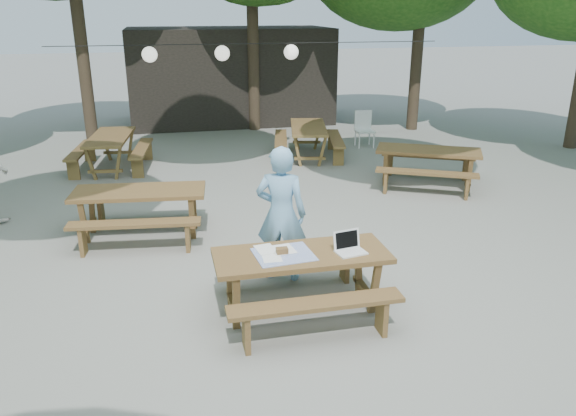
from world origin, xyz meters
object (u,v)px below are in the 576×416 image
(picnic_table_nw, at_px, (141,212))
(main_picnic_table, at_px, (301,281))
(woman, at_px, (281,214))
(plastic_chair, at_px, (364,137))

(picnic_table_nw, bearing_deg, main_picnic_table, -49.85)
(picnic_table_nw, distance_m, woman, 2.68)
(main_picnic_table, relative_size, plastic_chair, 2.22)
(main_picnic_table, bearing_deg, plastic_chair, 65.00)
(picnic_table_nw, relative_size, woman, 1.16)
(woman, relative_size, plastic_chair, 1.99)
(main_picnic_table, xyz_separation_m, plastic_chair, (3.58, 7.68, -0.13))
(woman, bearing_deg, picnic_table_nw, -23.92)
(woman, bearing_deg, plastic_chair, -96.27)
(woman, distance_m, plastic_chair, 7.69)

